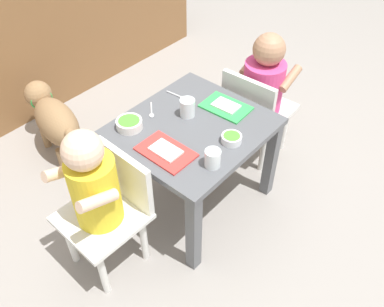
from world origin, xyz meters
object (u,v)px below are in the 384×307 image
(seated_child_left, at_px, (98,189))
(spoon_by_left_tray, at_px, (178,96))
(seated_child_right, at_px, (262,85))
(food_tray_right, at_px, (226,107))
(water_cup_right, at_px, (213,159))
(cereal_bowl_left_side, at_px, (129,124))
(veggie_bowl_far, at_px, (232,138))
(spoon_by_right_tray, at_px, (151,112))
(water_cup_left, at_px, (187,109))
(food_tray_left, at_px, (166,152))
(dining_table, at_px, (192,140))
(dog, at_px, (54,117))

(seated_child_left, relative_size, spoon_by_left_tray, 6.69)
(seated_child_right, bearing_deg, food_tray_right, 179.60)
(water_cup_right, bearing_deg, seated_child_right, 16.35)
(cereal_bowl_left_side, height_order, veggie_bowl_far, cereal_bowl_left_side)
(seated_child_right, xyz_separation_m, spoon_by_left_tray, (-0.34, 0.21, 0.03))
(spoon_by_right_tray, bearing_deg, water_cup_left, -56.38)
(food_tray_left, bearing_deg, cereal_bowl_left_side, 86.68)
(dining_table, relative_size, seated_child_right, 0.90)
(seated_child_right, distance_m, spoon_by_left_tray, 0.40)
(spoon_by_right_tray, bearing_deg, seated_child_left, -160.10)
(veggie_bowl_far, bearing_deg, dog, 103.17)
(food_tray_right, height_order, water_cup_left, water_cup_left)
(food_tray_right, bearing_deg, seated_child_left, 174.17)
(cereal_bowl_left_side, bearing_deg, veggie_bowl_far, -61.14)
(water_cup_right, height_order, spoon_by_right_tray, water_cup_right)
(food_tray_right, relative_size, cereal_bowl_left_side, 1.95)
(cereal_bowl_left_side, bearing_deg, food_tray_left, -93.32)
(seated_child_right, bearing_deg, seated_child_left, 175.80)
(dog, distance_m, veggie_bowl_far, 0.97)
(water_cup_left, bearing_deg, dog, 108.59)
(dog, bearing_deg, spoon_by_right_tray, -75.28)
(cereal_bowl_left_side, bearing_deg, dining_table, -46.46)
(dog, bearing_deg, seated_child_left, -110.50)
(food_tray_left, distance_m, spoon_by_right_tray, 0.25)
(spoon_by_left_tray, bearing_deg, food_tray_left, -144.87)
(cereal_bowl_left_side, height_order, spoon_by_right_tray, cereal_bowl_left_side)
(food_tray_left, distance_m, water_cup_right, 0.18)
(dining_table, distance_m, veggie_bowl_far, 0.20)
(cereal_bowl_left_side, bearing_deg, spoon_by_left_tray, -0.28)
(veggie_bowl_far, bearing_deg, water_cup_right, -170.20)
(seated_child_right, relative_size, spoon_by_right_tray, 7.94)
(dining_table, relative_size, veggie_bowl_far, 7.51)
(water_cup_left, xyz_separation_m, water_cup_right, (-0.16, -0.26, -0.00))
(seated_child_right, bearing_deg, water_cup_right, -163.65)
(veggie_bowl_far, bearing_deg, water_cup_left, 86.35)
(seated_child_right, height_order, dog, seated_child_right)
(dining_table, xyz_separation_m, seated_child_left, (-0.45, 0.03, 0.06))
(water_cup_left, relative_size, spoon_by_left_tray, 0.74)
(seated_child_right, relative_size, food_tray_right, 3.24)
(water_cup_right, distance_m, cereal_bowl_left_side, 0.38)
(dining_table, xyz_separation_m, cereal_bowl_left_side, (-0.17, 0.18, 0.09))
(food_tray_right, relative_size, spoon_by_left_tray, 1.99)
(food_tray_left, bearing_deg, food_tray_right, 0.00)
(food_tray_right, xyz_separation_m, water_cup_right, (-0.30, -0.17, 0.02))
(cereal_bowl_left_side, bearing_deg, water_cup_right, -82.63)
(food_tray_right, bearing_deg, dog, 115.64)
(dog, relative_size, water_cup_left, 6.34)
(water_cup_right, bearing_deg, food_tray_right, 29.52)
(food_tray_right, bearing_deg, food_tray_left, 180.00)
(dog, height_order, food_tray_left, food_tray_left)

